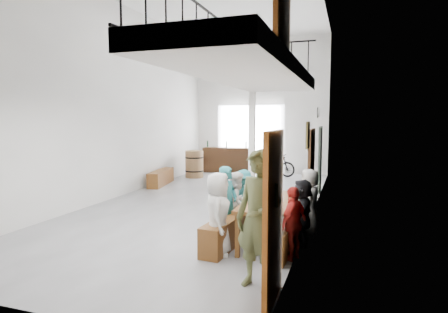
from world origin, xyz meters
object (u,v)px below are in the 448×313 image
(host_standing, at_px, (259,220))
(side_bench, at_px, (161,178))
(bench_inner, at_px, (233,227))
(bicycle_near, at_px, (253,161))
(serving_counter, at_px, (227,160))
(tasting_table, at_px, (269,205))
(oak_barrel, at_px, (194,164))

(host_standing, bearing_deg, side_bench, 146.22)
(bench_inner, height_order, bicycle_near, bicycle_near)
(bench_inner, xyz_separation_m, serving_counter, (-2.90, 8.46, 0.26))
(bicycle_near, bearing_deg, serving_counter, 116.45)
(serving_counter, xyz_separation_m, host_standing, (3.78, -10.19, 0.41))
(bench_inner, xyz_separation_m, bicycle_near, (-1.75, 8.41, 0.24))
(tasting_table, height_order, side_bench, tasting_table)
(bicycle_near, bearing_deg, host_standing, -136.57)
(bicycle_near, bearing_deg, bench_inner, -139.34)
(side_bench, height_order, host_standing, host_standing)
(bench_inner, bearing_deg, oak_barrel, 123.13)
(oak_barrel, xyz_separation_m, bicycle_near, (1.87, 1.73, -0.02))
(oak_barrel, height_order, host_standing, host_standing)
(side_bench, distance_m, serving_counter, 3.82)
(oak_barrel, xyz_separation_m, serving_counter, (0.72, 1.78, 0.00))
(tasting_table, bearing_deg, side_bench, 134.18)
(bench_inner, bearing_deg, bicycle_near, 106.42)
(side_bench, height_order, oak_barrel, oak_barrel)
(tasting_table, distance_m, oak_barrel, 7.87)
(tasting_table, height_order, serving_counter, serving_counter)
(bench_inner, bearing_deg, serving_counter, 113.63)
(bench_inner, height_order, side_bench, bench_inner)
(tasting_table, bearing_deg, host_standing, -82.88)
(serving_counter, bearing_deg, bicycle_near, -7.82)
(serving_counter, bearing_deg, side_bench, -113.05)
(serving_counter, relative_size, host_standing, 1.06)
(tasting_table, relative_size, host_standing, 1.07)
(tasting_table, bearing_deg, serving_counter, 112.42)
(serving_counter, bearing_deg, host_standing, -74.99)
(oak_barrel, bearing_deg, bicycle_near, 42.70)
(tasting_table, xyz_separation_m, oak_barrel, (-4.26, 6.61, -0.19))
(oak_barrel, relative_size, serving_counter, 0.53)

